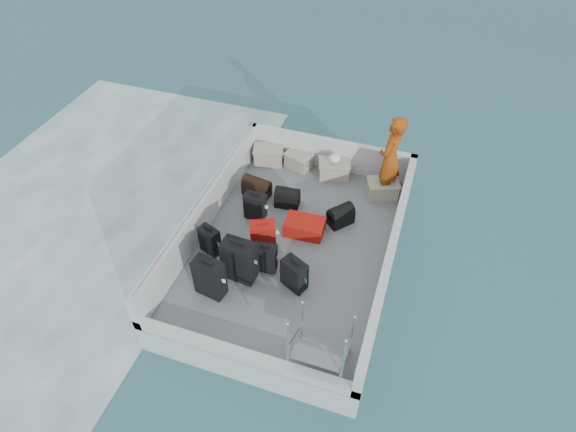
# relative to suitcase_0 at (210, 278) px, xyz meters

# --- Properties ---
(ground) EXTENTS (160.00, 160.00, 0.00)m
(ground) POSITION_rel_suitcase_0_xyz_m (0.95, 1.47, -0.99)
(ground) COLOR #153D4C
(ground) RESTS_ON ground
(wake_foam) EXTENTS (10.00, 10.00, 0.00)m
(wake_foam) POSITION_rel_suitcase_0_xyz_m (-3.85, 1.47, -0.99)
(wake_foam) COLOR white
(wake_foam) RESTS_ON ground
(ferry_hull) EXTENTS (3.60, 5.00, 0.60)m
(ferry_hull) POSITION_rel_suitcase_0_xyz_m (0.95, 1.47, -0.69)
(ferry_hull) COLOR silver
(ferry_hull) RESTS_ON ground
(deck) EXTENTS (3.30, 4.70, 0.02)m
(deck) POSITION_rel_suitcase_0_xyz_m (0.95, 1.47, -0.38)
(deck) COLOR slate
(deck) RESTS_ON ferry_hull
(deck_fittings) EXTENTS (3.60, 5.00, 0.90)m
(deck_fittings) POSITION_rel_suitcase_0_xyz_m (1.30, 1.14, -0.00)
(deck_fittings) COLOR silver
(deck_fittings) RESTS_ON deck
(suitcase_0) EXTENTS (0.52, 0.35, 0.75)m
(suitcase_0) POSITION_rel_suitcase_0_xyz_m (0.00, 0.00, 0.00)
(suitcase_0) COLOR black
(suitcase_0) RESTS_ON deck
(suitcase_1) EXTENTS (0.42, 0.33, 0.56)m
(suitcase_1) POSITION_rel_suitcase_0_xyz_m (-0.40, 0.83, -0.10)
(suitcase_1) COLOR black
(suitcase_1) RESTS_ON deck
(suitcase_2) EXTENTS (0.40, 0.25, 0.57)m
(suitcase_2) POSITION_rel_suitcase_0_xyz_m (0.03, 1.91, -0.09)
(suitcase_2) COLOR black
(suitcase_2) RESTS_ON deck
(suitcase_3) EXTENTS (0.56, 0.35, 0.82)m
(suitcase_3) POSITION_rel_suitcase_0_xyz_m (0.32, 0.47, 0.03)
(suitcase_3) COLOR black
(suitcase_3) RESTS_ON deck
(suitcase_4) EXTENTS (0.40, 0.27, 0.56)m
(suitcase_4) POSITION_rel_suitcase_0_xyz_m (0.68, 0.76, -0.09)
(suitcase_4) COLOR black
(suitcase_4) RESTS_ON deck
(suitcase_5) EXTENTS (0.52, 0.43, 0.62)m
(suitcase_5) POSITION_rel_suitcase_0_xyz_m (0.46, 1.20, -0.07)
(suitcase_5) COLOR #AD1B0D
(suitcase_5) RESTS_ON deck
(suitcase_6) EXTENTS (0.49, 0.41, 0.59)m
(suitcase_6) POSITION_rel_suitcase_0_xyz_m (1.26, 0.57, -0.08)
(suitcase_6) COLOR black
(suitcase_6) RESTS_ON deck
(suitcase_8) EXTENTS (0.74, 0.51, 0.28)m
(suitcase_8) POSITION_rel_suitcase_0_xyz_m (1.04, 1.83, -0.23)
(suitcase_8) COLOR #AD1B0D
(suitcase_8) RESTS_ON deck
(duffel_0) EXTENTS (0.59, 0.39, 0.32)m
(duffel_0) POSITION_rel_suitcase_0_xyz_m (-0.19, 2.54, -0.21)
(duffel_0) COLOR black
(duffel_0) RESTS_ON deck
(duffel_1) EXTENTS (0.49, 0.34, 0.32)m
(duffel_1) POSITION_rel_suitcase_0_xyz_m (0.50, 2.44, -0.21)
(duffel_1) COLOR black
(duffel_1) RESTS_ON deck
(duffel_2) EXTENTS (0.53, 0.55, 0.32)m
(duffel_2) POSITION_rel_suitcase_0_xyz_m (1.61, 2.29, -0.21)
(duffel_2) COLOR black
(duffel_2) RESTS_ON deck
(crate_0) EXTENTS (0.69, 0.56, 0.36)m
(crate_0) POSITION_rel_suitcase_0_xyz_m (-0.33, 3.61, -0.19)
(crate_0) COLOR #A9A693
(crate_0) RESTS_ON deck
(crate_1) EXTENTS (0.61, 0.50, 0.31)m
(crate_1) POSITION_rel_suitcase_0_xyz_m (0.34, 3.67, -0.22)
(crate_1) COLOR #A9A693
(crate_1) RESTS_ON deck
(crate_2) EXTENTS (0.70, 0.58, 0.36)m
(crate_2) POSITION_rel_suitcase_0_xyz_m (1.14, 3.59, -0.19)
(crate_2) COLOR #A9A693
(crate_2) RESTS_ON deck
(crate_3) EXTENTS (0.68, 0.57, 0.35)m
(crate_3) POSITION_rel_suitcase_0_xyz_m (2.22, 3.30, -0.20)
(crate_3) COLOR #A9A693
(crate_3) RESTS_ON deck
(yellow_bag) EXTENTS (0.28, 0.26, 0.22)m
(yellow_bag) POSITION_rel_suitcase_0_xyz_m (2.26, 3.36, -0.26)
(yellow_bag) COLOR yellow
(yellow_bag) RESTS_ON deck
(white_bag) EXTENTS (0.24, 0.24, 0.18)m
(white_bag) POSITION_rel_suitcase_0_xyz_m (1.14, 3.59, 0.08)
(white_bag) COLOR white
(white_bag) RESTS_ON crate_2
(passenger) EXTENTS (0.59, 0.75, 1.80)m
(passenger) POSITION_rel_suitcase_0_xyz_m (2.25, 3.40, 0.53)
(passenger) COLOR #D25813
(passenger) RESTS_ON deck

